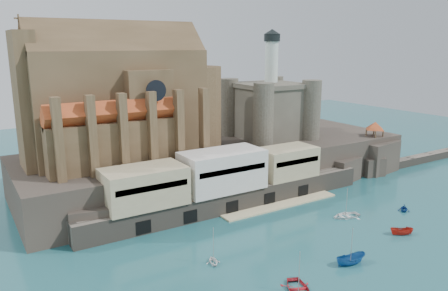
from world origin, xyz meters
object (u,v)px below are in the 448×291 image
pavilion (375,127)px  church (127,104)px  boat_2 (350,264)px  castle_keep (269,107)px

pavilion → church: bearing=166.5°
boat_2 → church: bearing=30.6°
castle_keep → boat_2: (-21.40, -50.10, -18.31)m
boat_2 → castle_keep: bearing=-12.8°
church → pavilion: bearing=-13.5°
church → pavilion: (66.13, -15.85, -9.40)m
pavilion → boat_2: 60.24m
church → boat_2: (18.81, -50.88, -22.13)m
castle_keep → church: bearing=178.9°
pavilion → castle_keep: bearing=149.8°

